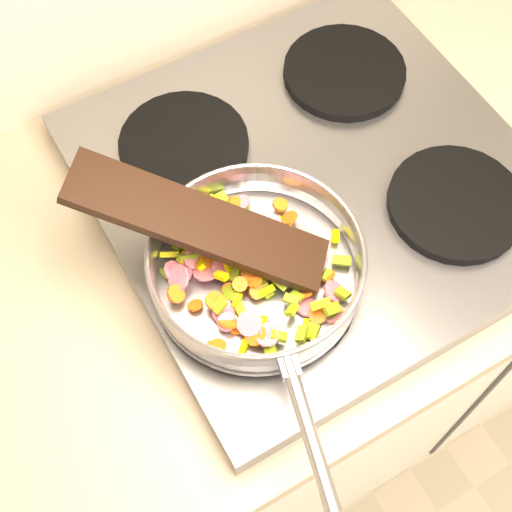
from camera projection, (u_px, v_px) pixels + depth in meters
cooktop at (315, 184)px, 1.04m from camera, size 0.60×0.60×0.04m
grate_fl at (283, 295)px, 0.92m from camera, size 0.19×0.19×0.02m
grate_fr at (456, 203)px, 0.99m from camera, size 0.19×0.19×0.02m
grate_bl at (184, 144)px, 1.04m from camera, size 0.19×0.19×0.02m
grate_br at (344, 72)px, 1.10m from camera, size 0.19×0.19×0.02m
saute_pan at (256, 266)px, 0.89m from camera, size 0.32×0.48×0.06m
vegetable_heap at (249, 270)px, 0.91m from camera, size 0.24×0.25×0.05m
wooden_spatula at (199, 223)px, 0.87m from camera, size 0.29×0.27×0.12m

